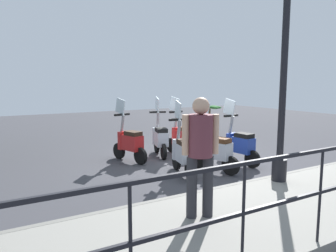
# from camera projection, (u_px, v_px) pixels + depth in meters

# --- Properties ---
(ground_plane) EXTENTS (28.00, 28.00, 0.00)m
(ground_plane) POSITION_uv_depth(u_px,v_px,m) (190.00, 163.00, 7.87)
(ground_plane) COLOR #38383D
(promenade_walkway) EXTENTS (2.20, 20.00, 0.15)m
(promenade_walkway) POSITION_uv_depth(u_px,v_px,m) (303.00, 200.00, 5.17)
(promenade_walkway) COLOR gray
(promenade_walkway) RESTS_ON ground_plane
(lamp_post_near) EXTENTS (0.26, 0.90, 4.33)m
(lamp_post_near) POSITION_uv_depth(u_px,v_px,m) (284.00, 74.00, 5.70)
(lamp_post_near) COLOR black
(lamp_post_near) RESTS_ON promenade_walkway
(pedestrian_distant) EXTENTS (0.41, 0.46, 1.59)m
(pedestrian_distant) POSITION_uv_depth(u_px,v_px,m) (200.00, 148.00, 4.24)
(pedestrian_distant) COLOR #28282D
(pedestrian_distant) RESTS_ON promenade_walkway
(potted_palm) EXTENTS (1.06, 0.66, 1.05)m
(potted_palm) POSITION_uv_depth(u_px,v_px,m) (209.00, 122.00, 12.08)
(potted_palm) COLOR #9E5B3D
(potted_palm) RESTS_ON ground_plane
(scooter_near_0) EXTENTS (1.23, 0.44, 1.54)m
(scooter_near_0) POSITION_uv_depth(u_px,v_px,m) (239.00, 144.00, 7.64)
(scooter_near_0) COLOR black
(scooter_near_0) RESTS_ON ground_plane
(scooter_near_1) EXTENTS (1.20, 0.54, 1.54)m
(scooter_near_1) POSITION_uv_depth(u_px,v_px,m) (215.00, 150.00, 7.02)
(scooter_near_1) COLOR black
(scooter_near_1) RESTS_ON ground_plane
(scooter_near_2) EXTENTS (1.21, 0.51, 1.54)m
(scooter_near_2) POSITION_uv_depth(u_px,v_px,m) (183.00, 152.00, 6.80)
(scooter_near_2) COLOR black
(scooter_near_2) RESTS_ON ground_plane
(scooter_far_0) EXTENTS (1.22, 0.49, 1.54)m
(scooter_far_0) POSITION_uv_depth(u_px,v_px,m) (183.00, 137.00, 8.63)
(scooter_far_0) COLOR black
(scooter_far_0) RESTS_ON ground_plane
(scooter_far_1) EXTENTS (1.20, 0.54, 1.54)m
(scooter_far_1) POSITION_uv_depth(u_px,v_px,m) (160.00, 138.00, 8.50)
(scooter_far_1) COLOR black
(scooter_far_1) RESTS_ON ground_plane
(scooter_far_2) EXTENTS (1.21, 0.52, 1.54)m
(scooter_far_2) POSITION_uv_depth(u_px,v_px,m) (129.00, 142.00, 7.91)
(scooter_far_2) COLOR black
(scooter_far_2) RESTS_ON ground_plane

